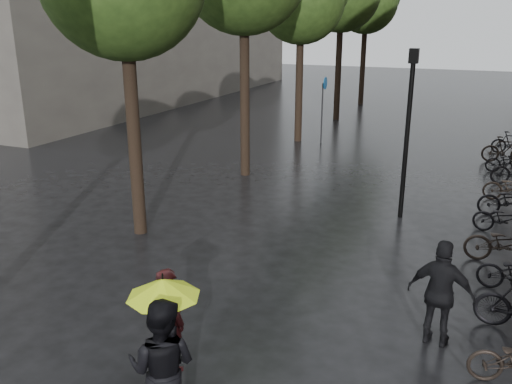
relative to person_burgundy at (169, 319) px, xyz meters
The scene contains 7 objects.
person_burgundy is the anchor object (origin of this frame).
person_black 1.40m from the person_burgundy, 61.10° to the right, with size 0.94×0.73×1.93m, color black.
lime_umbrella 1.23m from the person_burgundy, 60.43° to the right, with size 1.01×1.01×1.49m.
pedestrian_walking 4.40m from the person_burgundy, 32.06° to the left, with size 1.09×0.45×1.85m, color black.
parked_bicycles 10.64m from the person_burgundy, 62.28° to the left, with size 2.09×16.55×1.01m.
lamp_post 8.80m from the person_burgundy, 75.43° to the left, with size 0.23×0.23×4.51m.
cycle_sign 16.70m from the person_burgundy, 98.85° to the left, with size 0.15×0.52×2.87m.
Camera 1 is at (3.77, -3.65, 5.21)m, focal length 38.00 mm.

